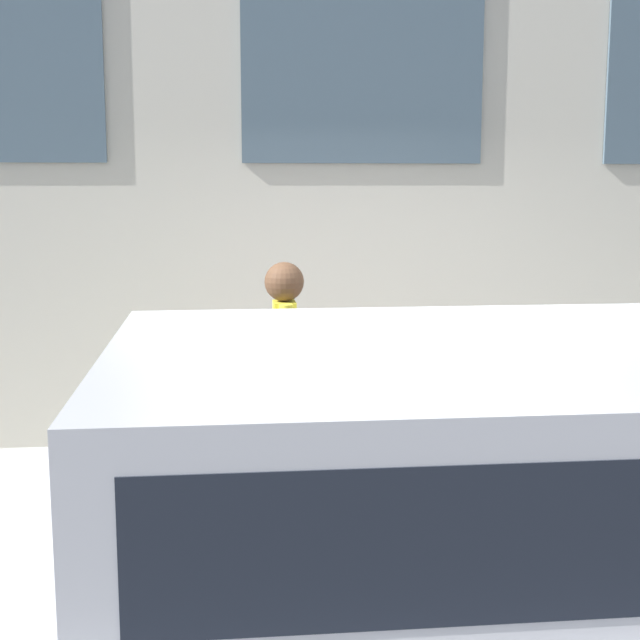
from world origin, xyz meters
name	(u,v)px	position (x,y,z in m)	size (l,w,h in m)	color
ground_plane	(432,601)	(0.00, 0.00, 0.00)	(80.00, 80.00, 0.00)	#47474C
sidewalk	(389,502)	(1.18, 0.00, 0.08)	(2.37, 60.00, 0.16)	#9E9B93
fire_hydrant	(357,461)	(0.69, 0.28, 0.52)	(0.35, 0.46, 0.70)	red
person	(285,359)	(1.06, 0.66, 1.04)	(0.35, 0.23, 1.46)	#726651
parked_truck_silver_near	(595,536)	(-1.41, -0.21, 0.91)	(1.98, 5.37, 1.57)	black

